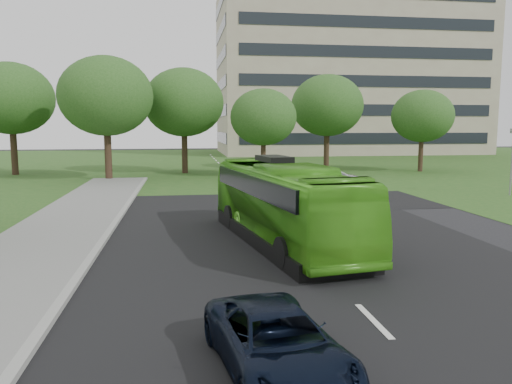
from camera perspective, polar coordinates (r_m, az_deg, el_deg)
ground at (r=17.16m, az=5.84°, el=-6.99°), size 160.00×160.00×0.00m
street_surfaces at (r=39.26m, az=-2.87°, el=1.32°), size 120.00×120.00×0.15m
office_building at (r=82.70m, az=10.31°, el=13.15°), size 40.10×20.10×25.00m
tree_park_a at (r=41.36m, az=-16.78°, el=10.44°), size 7.31×7.31×9.72m
tree_park_b at (r=45.94m, az=-8.26°, el=10.09°), size 7.21×7.21×9.45m
tree_park_c at (r=42.08m, az=0.85°, el=8.54°), size 5.56×5.56×7.38m
tree_park_d at (r=49.27m, az=8.14°, el=9.75°), size 6.96×6.96×9.21m
tree_park_e at (r=49.58m, az=18.48°, el=8.23°), size 5.74×5.74×7.65m
tree_park_f at (r=48.78m, az=-26.23°, el=9.56°), size 7.31×7.31×9.76m
bus at (r=18.38m, az=3.17°, el=-1.30°), size 4.16×10.84×2.95m
sedan at (r=34.85m, az=8.87°, el=1.51°), size 4.14×1.57×1.35m
suv at (r=9.05m, az=2.41°, el=-16.82°), size 2.49×4.35×1.14m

